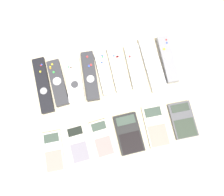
% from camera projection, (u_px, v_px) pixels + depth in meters
% --- Properties ---
extents(ground_plane, '(3.00, 3.00, 0.00)m').
position_uv_depth(ground_plane, '(114.00, 108.00, 0.80)').
color(ground_plane, beige).
extents(remote_0, '(0.05, 0.22, 0.02)m').
position_uv_depth(remote_0, '(43.00, 85.00, 0.81)').
color(remote_0, black).
rests_on(remote_0, ground_plane).
extents(remote_1, '(0.06, 0.18, 0.02)m').
position_uv_depth(remote_1, '(58.00, 83.00, 0.81)').
color(remote_1, '#333338').
rests_on(remote_1, ground_plane).
extents(remote_2, '(0.07, 0.17, 0.02)m').
position_uv_depth(remote_2, '(74.00, 80.00, 0.81)').
color(remote_2, silver).
rests_on(remote_2, ground_plane).
extents(remote_3, '(0.06, 0.19, 0.03)m').
position_uv_depth(remote_3, '(90.00, 76.00, 0.81)').
color(remote_3, '#333338').
rests_on(remote_3, ground_plane).
extents(remote_4, '(0.04, 0.17, 0.02)m').
position_uv_depth(remote_4, '(104.00, 74.00, 0.82)').
color(remote_4, silver).
rests_on(remote_4, ground_plane).
extents(remote_5, '(0.06, 0.18, 0.02)m').
position_uv_depth(remote_5, '(119.00, 69.00, 0.82)').
color(remote_5, white).
rests_on(remote_5, ground_plane).
extents(remote_6, '(0.06, 0.17, 0.02)m').
position_uv_depth(remote_6, '(135.00, 67.00, 0.82)').
color(remote_6, white).
rests_on(remote_6, ground_plane).
extents(remote_7, '(0.06, 0.22, 0.02)m').
position_uv_depth(remote_7, '(152.00, 64.00, 0.83)').
color(remote_7, silver).
rests_on(remote_7, ground_plane).
extents(remote_8, '(0.05, 0.19, 0.03)m').
position_uv_depth(remote_8, '(167.00, 59.00, 0.83)').
color(remote_8, gray).
rests_on(remote_8, ground_plane).
extents(calculator_0, '(0.07, 0.14, 0.02)m').
position_uv_depth(calculator_0, '(54.00, 151.00, 0.75)').
color(calculator_0, silver).
rests_on(calculator_0, ground_plane).
extents(calculator_1, '(0.07, 0.13, 0.01)m').
position_uv_depth(calculator_1, '(78.00, 144.00, 0.76)').
color(calculator_1, beige).
rests_on(calculator_1, ground_plane).
extents(calculator_2, '(0.07, 0.13, 0.02)m').
position_uv_depth(calculator_2, '(102.00, 138.00, 0.76)').
color(calculator_2, beige).
rests_on(calculator_2, ground_plane).
extents(calculator_3, '(0.08, 0.14, 0.02)m').
position_uv_depth(calculator_3, '(129.00, 134.00, 0.77)').
color(calculator_3, black).
rests_on(calculator_3, ground_plane).
extents(calculator_4, '(0.08, 0.15, 0.01)m').
position_uv_depth(calculator_4, '(156.00, 126.00, 0.78)').
color(calculator_4, beige).
rests_on(calculator_4, ground_plane).
extents(calculator_5, '(0.08, 0.13, 0.01)m').
position_uv_depth(calculator_5, '(183.00, 120.00, 0.78)').
color(calculator_5, '#4C4C51').
rests_on(calculator_5, ground_plane).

